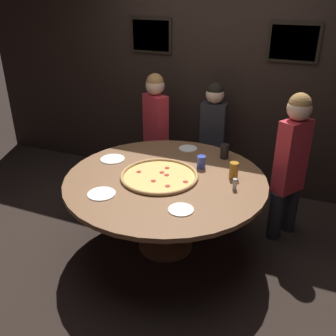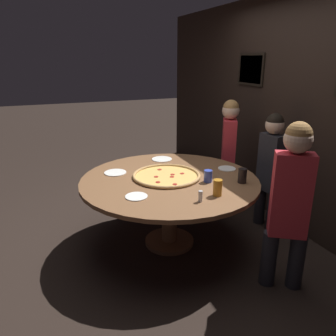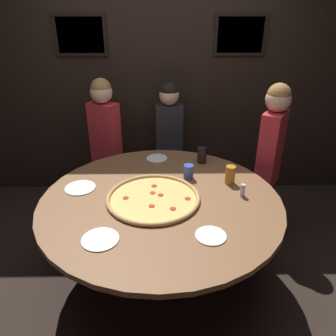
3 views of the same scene
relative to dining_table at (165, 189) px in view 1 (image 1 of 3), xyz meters
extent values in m
plane|color=black|center=(0.00, 0.00, -0.63)|extent=(24.00, 24.00, 0.00)
cube|color=black|center=(0.00, 1.50, 0.67)|extent=(6.40, 0.06, 2.60)
cube|color=black|center=(-0.80, 1.45, 1.12)|extent=(0.52, 0.02, 0.40)
cube|color=#B2A893|center=(-0.80, 1.45, 1.12)|extent=(0.46, 0.01, 0.34)
cube|color=black|center=(0.80, 1.45, 1.12)|extent=(0.52, 0.02, 0.40)
cube|color=#936B5B|center=(0.80, 1.45, 1.12)|extent=(0.46, 0.01, 0.34)
cylinder|color=brown|center=(0.00, 0.00, 0.09)|extent=(1.79, 1.79, 0.04)
cylinder|color=brown|center=(0.00, 0.00, -0.28)|extent=(0.16, 0.16, 0.70)
cylinder|color=brown|center=(0.00, 0.00, -0.61)|extent=(0.52, 0.52, 0.04)
cylinder|color=#EAB75B|center=(-0.05, -0.01, 0.12)|extent=(0.66, 0.66, 0.01)
torus|color=tan|center=(-0.05, -0.01, 0.13)|extent=(0.70, 0.70, 0.03)
cylinder|color=#A8281E|center=(0.20, -0.03, 0.12)|extent=(0.04, 0.04, 0.00)
cylinder|color=#A8281E|center=(0.09, -0.16, 0.12)|extent=(0.04, 0.04, 0.00)
cylinder|color=#A8281E|center=(0.00, 0.03, 0.12)|extent=(0.04, 0.04, 0.00)
cylinder|color=#A8281E|center=(-0.06, 0.06, 0.12)|extent=(0.04, 0.04, 0.00)
cylinder|color=#A8281E|center=(-0.05, 0.16, 0.12)|extent=(0.04, 0.04, 0.00)
cylinder|color=#A8281E|center=(-0.26, -0.01, 0.12)|extent=(0.04, 0.04, 0.00)
cylinder|color=#A8281E|center=(-0.06, -0.12, 0.12)|extent=(0.04, 0.04, 0.00)
cylinder|color=black|center=(0.37, 0.61, 0.18)|extent=(0.08, 0.08, 0.14)
cylinder|color=#384CB7|center=(0.23, 0.31, 0.17)|extent=(0.08, 0.08, 0.12)
cylinder|color=#BC7A23|center=(0.55, 0.23, 0.18)|extent=(0.08, 0.08, 0.15)
cylinder|color=white|center=(0.32, -0.44, 0.11)|extent=(0.20, 0.20, 0.01)
cylinder|color=white|center=(-0.04, 0.70, 0.11)|extent=(0.19, 0.19, 0.01)
cylinder|color=white|center=(-0.63, 0.16, 0.11)|extent=(0.24, 0.24, 0.01)
cylinder|color=white|center=(-0.37, -0.47, 0.11)|extent=(0.23, 0.23, 0.01)
cylinder|color=silver|center=(0.61, 0.03, 0.15)|extent=(0.04, 0.04, 0.08)
cylinder|color=#B7B7BC|center=(0.61, 0.03, 0.20)|extent=(0.04, 0.04, 0.01)
cylinder|color=#232328|center=(1.06, 0.74, -0.38)|extent=(0.18, 0.18, 0.50)
cylinder|color=#232328|center=(0.93, 0.55, -0.38)|extent=(0.18, 0.18, 0.50)
cube|color=red|center=(0.99, 0.64, 0.22)|extent=(0.30, 0.34, 0.70)
sphere|color=beige|center=(0.99, 0.64, 0.68)|extent=(0.22, 0.22, 0.22)
sphere|color=#9E703D|center=(0.99, 0.64, 0.72)|extent=(0.20, 0.20, 0.20)
cylinder|color=#232328|center=(-0.47, 0.99, -0.39)|extent=(0.18, 0.18, 0.49)
cylinder|color=#232328|center=(-0.66, 1.09, -0.39)|extent=(0.18, 0.18, 0.49)
cube|color=red|center=(-0.57, 1.04, 0.20)|extent=(0.33, 0.28, 0.68)
sphere|color=beige|center=(-0.57, 1.04, 0.65)|extent=(0.21, 0.21, 0.21)
sphere|color=#9E703D|center=(-0.57, 1.04, 0.69)|extent=(0.19, 0.19, 0.19)
cylinder|color=#232328|center=(0.19, 1.19, -0.40)|extent=(0.13, 0.13, 0.46)
cylinder|color=#232328|center=(-0.02, 1.17, -0.40)|extent=(0.13, 0.13, 0.46)
cube|color=#232328|center=(0.08, 1.18, 0.16)|extent=(0.29, 0.17, 0.65)
sphere|color=beige|center=(0.08, 1.18, 0.58)|extent=(0.20, 0.20, 0.20)
sphere|color=black|center=(0.08, 1.18, 0.62)|extent=(0.18, 0.18, 0.18)
camera|label=1|loc=(1.16, -2.70, 1.64)|focal=40.00mm
camera|label=2|loc=(2.86, -1.17, 1.27)|focal=35.00mm
camera|label=3|loc=(0.03, -2.07, 1.41)|focal=35.00mm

